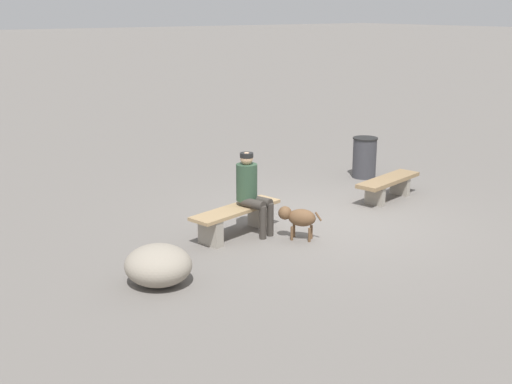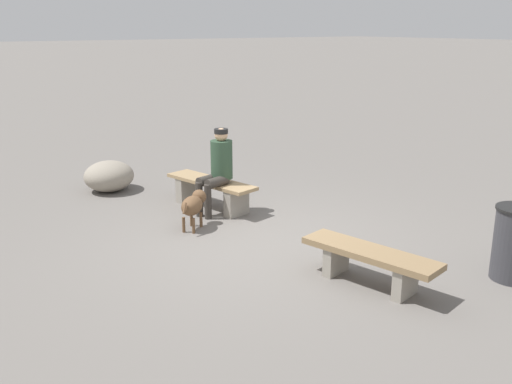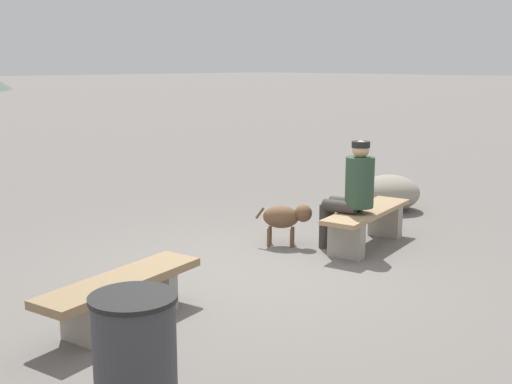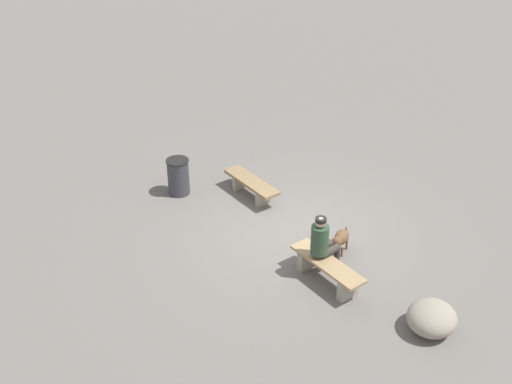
# 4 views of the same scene
# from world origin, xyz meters

# --- Properties ---
(ground) EXTENTS (210.00, 210.00, 0.06)m
(ground) POSITION_xyz_m (0.00, 0.00, -0.03)
(ground) COLOR slate
(bench_left) EXTENTS (1.68, 0.76, 0.42)m
(bench_left) POSITION_xyz_m (-1.80, -0.28, 0.31)
(bench_left) COLOR gray
(bench_left) RESTS_ON ground
(bench_right) EXTENTS (1.74, 0.78, 0.46)m
(bench_right) POSITION_xyz_m (1.70, -0.27, 0.31)
(bench_right) COLOR gray
(bench_right) RESTS_ON ground
(seated_person) EXTENTS (0.44, 0.64, 1.33)m
(seated_person) POSITION_xyz_m (1.43, -0.25, 0.76)
(seated_person) COLOR #2D4733
(seated_person) RESTS_ON ground
(dog) EXTENTS (0.52, 0.58, 0.52)m
(dog) POSITION_xyz_m (1.00, 0.43, 0.36)
(dog) COLOR brown
(dog) RESTS_ON ground
(trash_bin) EXTENTS (0.53, 0.53, 0.87)m
(trash_bin) POSITION_xyz_m (-2.64, -1.76, 0.44)
(trash_bin) COLOR #38383D
(trash_bin) RESTS_ON ground
(boulder) EXTENTS (1.21, 1.22, 0.54)m
(boulder) POSITION_xyz_m (3.60, 0.70, 0.27)
(boulder) COLOR gray
(boulder) RESTS_ON ground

